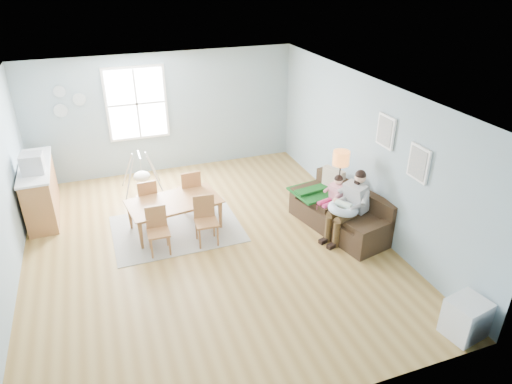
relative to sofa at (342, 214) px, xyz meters
name	(u,v)px	position (x,y,z in m)	size (l,w,h in m)	color
room	(199,112)	(-2.51, 0.27, 2.14)	(8.40, 9.40, 3.90)	olive
window	(137,104)	(-3.11, 3.73, 1.37)	(1.32, 0.08, 1.62)	white
pictures	(401,147)	(0.46, -0.78, 1.57)	(0.05, 1.34, 0.74)	white
wall_plates	(66,102)	(-4.51, 3.74, 1.55)	(0.67, 0.02, 0.66)	#8BA1A7
sofa	(342,214)	(0.00, 0.00, 0.00)	(1.27, 2.11, 0.80)	black
green_throw	(317,191)	(-0.22, 0.62, 0.23)	(0.90, 0.76, 0.04)	#124E14
beige_pillow	(333,180)	(0.08, 0.55, 0.44)	(0.13, 0.47, 0.47)	tan
father	(350,204)	(-0.06, -0.30, 0.39)	(0.93, 0.58, 1.26)	gray
nursing_pillow	(343,209)	(-0.20, -0.34, 0.34)	(0.53, 0.53, 0.15)	#C8DEFA
infant	(342,204)	(-0.22, -0.31, 0.42)	(0.26, 0.35, 0.13)	white
toddler	(334,193)	(-0.11, 0.17, 0.39)	(0.54, 0.35, 0.80)	white
floor_lamp	(341,164)	(0.00, 0.21, 0.92)	(0.29, 0.29, 1.45)	black
storage_cube	(465,318)	(0.19, -2.93, -0.01)	(0.56, 0.52, 0.54)	white
rug	(177,229)	(-2.89, 0.99, -0.28)	(2.30, 1.75, 0.01)	gray
dining_table	(176,215)	(-2.89, 0.99, 0.01)	(1.64, 0.91, 0.58)	olive
chair_sw	(158,227)	(-3.29, 0.41, 0.17)	(0.38, 0.38, 0.82)	#A56F39
chair_se	(205,217)	(-2.46, 0.43, 0.20)	(0.41, 0.41, 0.86)	#A56F39
chair_nw	(147,197)	(-3.30, 1.56, 0.18)	(0.40, 0.40, 0.82)	#A56F39
chair_ne	(190,188)	(-2.48, 1.56, 0.22)	(0.42, 0.42, 0.88)	#A56F39
counter	(40,190)	(-5.21, 2.44, 0.25)	(0.59, 1.87, 1.04)	olive
monitor	(32,163)	(-5.18, 2.08, 0.94)	(0.39, 0.37, 0.35)	#B3B2B7
baby_swing	(142,176)	(-3.27, 2.73, 0.10)	(0.86, 0.87, 0.86)	#B3B2B7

